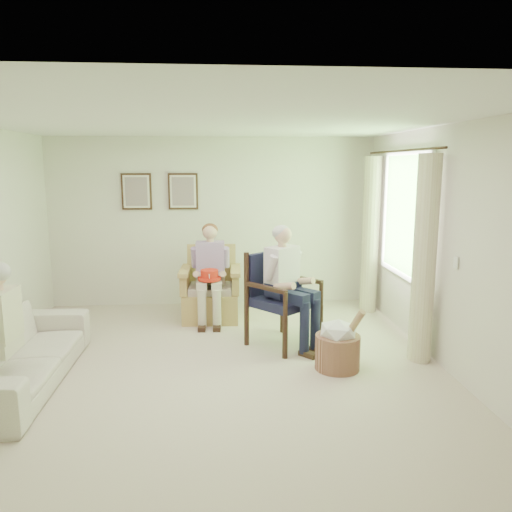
# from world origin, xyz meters

# --- Properties ---
(floor) EXTENTS (5.50, 5.50, 0.00)m
(floor) POSITION_xyz_m (0.00, 0.00, 0.00)
(floor) COLOR beige
(floor) RESTS_ON ground
(back_wall) EXTENTS (5.00, 0.04, 2.60)m
(back_wall) POSITION_xyz_m (0.00, 2.75, 1.30)
(back_wall) COLOR silver
(back_wall) RESTS_ON ground
(front_wall) EXTENTS (5.00, 0.04, 2.60)m
(front_wall) POSITION_xyz_m (0.00, -2.75, 1.30)
(front_wall) COLOR silver
(front_wall) RESTS_ON ground
(right_wall) EXTENTS (0.04, 5.50, 2.60)m
(right_wall) POSITION_xyz_m (2.50, 0.00, 1.30)
(right_wall) COLOR silver
(right_wall) RESTS_ON ground
(ceiling) EXTENTS (5.00, 5.50, 0.02)m
(ceiling) POSITION_xyz_m (0.00, 0.00, 2.60)
(ceiling) COLOR white
(ceiling) RESTS_ON back_wall
(window) EXTENTS (0.13, 2.50, 1.63)m
(window) POSITION_xyz_m (2.46, 1.20, 1.58)
(window) COLOR #2D6B23
(window) RESTS_ON right_wall
(curtain_left) EXTENTS (0.34, 0.34, 2.30)m
(curtain_left) POSITION_xyz_m (2.33, 0.22, 1.15)
(curtain_left) COLOR beige
(curtain_left) RESTS_ON ground
(curtain_right) EXTENTS (0.34, 0.34, 2.30)m
(curtain_right) POSITION_xyz_m (2.33, 2.18, 1.15)
(curtain_right) COLOR beige
(curtain_right) RESTS_ON ground
(framed_print_left) EXTENTS (0.45, 0.05, 0.55)m
(framed_print_left) POSITION_xyz_m (-1.15, 2.71, 1.78)
(framed_print_left) COLOR #382114
(framed_print_left) RESTS_ON back_wall
(framed_print_right) EXTENTS (0.45, 0.05, 0.55)m
(framed_print_right) POSITION_xyz_m (-0.45, 2.71, 1.78)
(framed_print_right) COLOR #382114
(framed_print_right) RESTS_ON back_wall
(wicker_armchair) EXTENTS (0.81, 0.80, 1.03)m
(wicker_armchair) POSITION_xyz_m (-0.04, 1.97, 0.33)
(wicker_armchair) COLOR tan
(wicker_armchair) RESTS_ON ground
(wood_armchair) EXTENTS (0.73, 0.68, 1.12)m
(wood_armchair) POSITION_xyz_m (0.86, 0.91, 0.61)
(wood_armchair) COLOR black
(wood_armchair) RESTS_ON ground
(sofa) EXTENTS (2.24, 0.88, 0.65)m
(sofa) POSITION_xyz_m (-1.95, -0.11, 0.33)
(sofa) COLOR beige
(sofa) RESTS_ON ground
(person_wicker) EXTENTS (0.40, 0.62, 1.35)m
(person_wicker) POSITION_xyz_m (-0.04, 1.83, 0.79)
(person_wicker) COLOR beige
(person_wicker) RESTS_ON ground
(person_dark) EXTENTS (0.40, 0.62, 1.45)m
(person_dark) POSITION_xyz_m (0.86, 0.73, 0.87)
(person_dark) COLOR #181C36
(person_dark) RESTS_ON ground
(red_hat) EXTENTS (0.31, 0.31, 0.14)m
(red_hat) POSITION_xyz_m (-0.05, 1.62, 0.70)
(red_hat) COLOR red
(red_hat) RESTS_ON person_wicker
(hatbox) EXTENTS (0.63, 0.63, 0.71)m
(hatbox) POSITION_xyz_m (1.34, 0.02, 0.28)
(hatbox) COLOR tan
(hatbox) RESTS_ON ground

